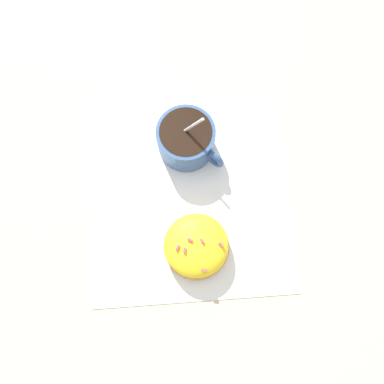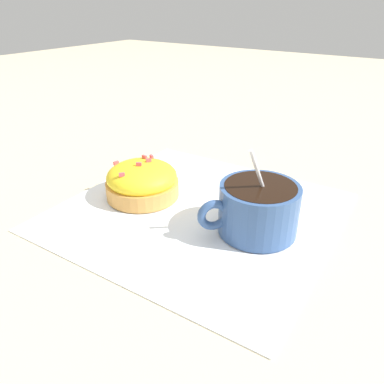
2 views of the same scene
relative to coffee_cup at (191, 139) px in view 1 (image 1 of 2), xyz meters
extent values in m
plane|color=#C6B793|center=(0.08, -0.01, -0.03)|extent=(3.00, 3.00, 0.00)
cube|color=white|center=(0.08, -0.01, -0.03)|extent=(0.32, 0.31, 0.00)
cylinder|color=#335184|center=(0.00, 0.00, 0.00)|extent=(0.09, 0.09, 0.06)
cylinder|color=black|center=(0.00, 0.00, 0.02)|extent=(0.08, 0.08, 0.01)
torus|color=#335184|center=(0.03, 0.03, 0.00)|extent=(0.03, 0.03, 0.04)
ellipsoid|color=silver|center=(0.00, 0.02, -0.02)|extent=(0.02, 0.03, 0.01)
cylinder|color=silver|center=(0.00, -0.01, 0.03)|extent=(0.01, 0.05, 0.09)
cylinder|color=#D19347|center=(0.16, 0.00, -0.02)|extent=(0.09, 0.09, 0.02)
ellipsoid|color=yellow|center=(0.16, 0.00, 0.00)|extent=(0.09, 0.09, 0.04)
cube|color=#EA4C56|center=(0.16, -0.02, 0.01)|extent=(0.01, 0.01, 0.00)
cube|color=#EA4C56|center=(0.15, 0.00, 0.02)|extent=(0.01, 0.01, 0.00)
cube|color=#EA4C56|center=(0.19, 0.01, 0.01)|extent=(0.00, 0.01, 0.00)
cube|color=#EA4C56|center=(0.16, 0.04, 0.01)|extent=(0.01, 0.01, 0.00)
cube|color=#EA4C56|center=(0.16, 0.01, 0.02)|extent=(0.01, 0.01, 0.00)
cube|color=#EA4C56|center=(0.17, -0.01, 0.02)|extent=(0.01, 0.00, 0.00)
camera|label=1|loc=(0.22, -0.01, 0.52)|focal=35.00mm
camera|label=2|loc=(-0.14, 0.33, 0.20)|focal=35.00mm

